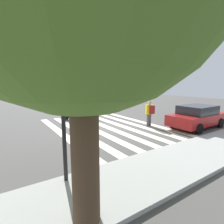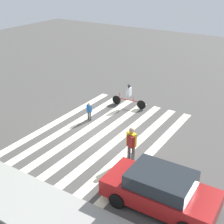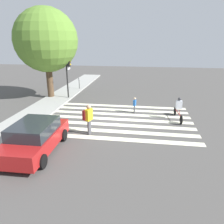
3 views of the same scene
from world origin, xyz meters
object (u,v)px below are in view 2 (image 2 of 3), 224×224
pedestrian_adult_yellow_jacket (131,142)px  pedestrian_adult_blue_shirt (89,110)px  car_parked_silver_sedan (160,190)px  cyclist_near_curb (129,95)px

pedestrian_adult_yellow_jacket → pedestrian_adult_blue_shirt: (4.28, -2.45, -0.39)m
pedestrian_adult_blue_shirt → car_parked_silver_sedan: car_parked_silver_sedan is taller
cyclist_near_curb → car_parked_silver_sedan: size_ratio=0.54×
cyclist_near_curb → car_parked_silver_sedan: cyclist_near_curb is taller
pedestrian_adult_yellow_jacket → car_parked_silver_sedan: 3.21m
pedestrian_adult_blue_shirt → cyclist_near_curb: size_ratio=0.49×
pedestrian_adult_yellow_jacket → cyclist_near_curb: bearing=140.6°
pedestrian_adult_blue_shirt → car_parked_silver_sedan: (-6.73, 4.50, 0.11)m
pedestrian_adult_yellow_jacket → car_parked_silver_sedan: (-2.45, 2.05, -0.28)m
pedestrian_adult_yellow_jacket → car_parked_silver_sedan: bearing=-20.2°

